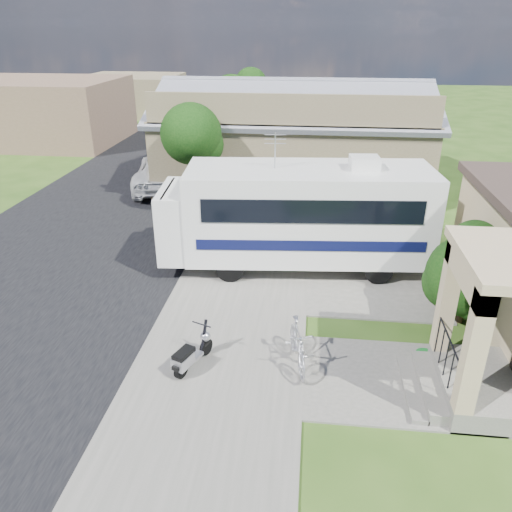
# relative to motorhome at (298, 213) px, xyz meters

# --- Properties ---
(ground) EXTENTS (120.00, 120.00, 0.00)m
(ground) POSITION_rel_motorhome_xyz_m (-0.59, -4.66, -1.85)
(ground) COLOR #264613
(street_slab) EXTENTS (9.00, 80.00, 0.02)m
(street_slab) POSITION_rel_motorhome_xyz_m (-8.09, 5.34, -1.84)
(street_slab) COLOR black
(street_slab) RESTS_ON ground
(sidewalk_slab) EXTENTS (4.00, 80.00, 0.06)m
(sidewalk_slab) POSITION_rel_motorhome_xyz_m (-1.59, 5.34, -1.82)
(sidewalk_slab) COLOR #5D5C54
(sidewalk_slab) RESTS_ON ground
(driveway_slab) EXTENTS (7.00, 6.00, 0.05)m
(driveway_slab) POSITION_rel_motorhome_xyz_m (0.91, -0.16, -1.83)
(driveway_slab) COLOR #5D5C54
(driveway_slab) RESTS_ON ground
(walk_slab) EXTENTS (4.00, 3.00, 0.05)m
(walk_slab) POSITION_rel_motorhome_xyz_m (2.41, -5.66, -1.83)
(walk_slab) COLOR #5D5C54
(walk_slab) RESTS_ON ground
(warehouse) EXTENTS (12.50, 8.40, 5.04)m
(warehouse) POSITION_rel_motorhome_xyz_m (-0.59, 9.31, 0.13)
(warehouse) COLOR brown
(warehouse) RESTS_ON ground
(distant_bldg_far) EXTENTS (10.00, 8.00, 4.00)m
(distant_bldg_far) POSITION_rel_motorhome_xyz_m (-17.59, 17.34, 0.15)
(distant_bldg_far) COLOR brown
(distant_bldg_far) RESTS_ON ground
(distant_bldg_near) EXTENTS (8.00, 7.00, 3.20)m
(distant_bldg_near) POSITION_rel_motorhome_xyz_m (-15.59, 29.34, -0.25)
(distant_bldg_near) COLOR brown
(distant_bldg_near) RESTS_ON ground
(street_tree_a) EXTENTS (2.44, 2.40, 4.58)m
(street_tree_a) POSITION_rel_motorhome_xyz_m (-4.29, 4.39, 1.39)
(street_tree_a) COLOR black
(street_tree_a) RESTS_ON ground
(street_tree_b) EXTENTS (2.44, 2.40, 4.73)m
(street_tree_b) POSITION_rel_motorhome_xyz_m (-4.29, 14.39, 1.54)
(street_tree_b) COLOR black
(street_tree_b) RESTS_ON ground
(street_tree_c) EXTENTS (2.44, 2.40, 4.42)m
(street_tree_c) POSITION_rel_motorhome_xyz_m (-4.29, 23.39, 1.25)
(street_tree_c) COLOR black
(street_tree_c) RESTS_ON ground
(motorhome) EXTENTS (8.62, 3.35, 4.32)m
(motorhome) POSITION_rel_motorhome_xyz_m (0.00, 0.00, 0.00)
(motorhome) COLOR silver
(motorhome) RESTS_ON ground
(shrub) EXTENTS (2.36, 2.26, 2.90)m
(shrub) POSITION_rel_motorhome_xyz_m (4.57, -2.87, -0.37)
(shrub) COLOR black
(shrub) RESTS_ON ground
(scooter) EXTENTS (0.77, 1.38, 0.95)m
(scooter) POSITION_rel_motorhome_xyz_m (-2.18, -5.76, -1.42)
(scooter) COLOR black
(scooter) RESTS_ON ground
(bicycle) EXTENTS (0.89, 1.91, 1.11)m
(bicycle) POSITION_rel_motorhome_xyz_m (0.23, -5.37, -1.30)
(bicycle) COLOR #B4B3BC
(bicycle) RESTS_ON ground
(pickup_truck) EXTENTS (3.76, 6.27, 1.63)m
(pickup_truck) POSITION_rel_motorhome_xyz_m (-6.64, 8.05, -1.04)
(pickup_truck) COLOR silver
(pickup_truck) RESTS_ON ground
(van) EXTENTS (3.04, 5.82, 1.61)m
(van) POSITION_rel_motorhome_xyz_m (-7.12, 15.74, -1.05)
(van) COLOR silver
(van) RESTS_ON ground
(garden_hose) EXTENTS (0.43, 0.43, 0.19)m
(garden_hose) POSITION_rel_motorhome_xyz_m (3.24, -4.81, -1.76)
(garden_hose) COLOR #156B25
(garden_hose) RESTS_ON ground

